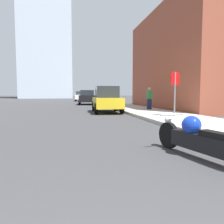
# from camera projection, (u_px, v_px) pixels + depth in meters

# --- Properties ---
(sidewalk) EXTENTS (3.17, 240.00, 0.15)m
(sidewalk) POSITION_uv_depth(u_px,v_px,m) (97.00, 100.00, 40.17)
(sidewalk) COLOR #B2ADA3
(sidewalk) RESTS_ON ground_plane
(brick_storefront) EXTENTS (11.75, 12.56, 8.04)m
(brick_storefront) POSITION_uv_depth(u_px,v_px,m) (220.00, 62.00, 18.69)
(brick_storefront) COLOR brown
(brick_storefront) RESTS_ON ground_plane
(motorcycle) EXTENTS (0.82, 2.56, 0.80)m
(motorcycle) POSITION_uv_depth(u_px,v_px,m) (201.00, 139.00, 4.08)
(motorcycle) COLOR black
(motorcycle) RESTS_ON ground_plane
(parked_car_yellow) EXTENTS (1.96, 4.15, 1.74)m
(parked_car_yellow) POSITION_uv_depth(u_px,v_px,m) (107.00, 100.00, 14.65)
(parked_car_yellow) COLOR gold
(parked_car_yellow) RESTS_ON ground_plane
(parked_car_black) EXTENTS (2.21, 4.71, 1.70)m
(parked_car_black) POSITION_uv_depth(u_px,v_px,m) (87.00, 97.00, 26.12)
(parked_car_black) COLOR black
(parked_car_black) RESTS_ON ground_plane
(parked_car_white) EXTENTS (2.27, 4.72, 1.74)m
(parked_car_white) POSITION_uv_depth(u_px,v_px,m) (81.00, 96.00, 39.33)
(parked_car_white) COLOR silver
(parked_car_white) RESTS_ON ground_plane
(stop_sign) EXTENTS (0.57, 0.26, 2.14)m
(stop_sign) POSITION_uv_depth(u_px,v_px,m) (175.00, 86.00, 10.60)
(stop_sign) COLOR slate
(stop_sign) RESTS_ON sidewalk
(pedestrian) EXTENTS (0.36, 0.22, 1.56)m
(pedestrian) POSITION_uv_depth(u_px,v_px,m) (149.00, 98.00, 15.47)
(pedestrian) COLOR #1E2347
(pedestrian) RESTS_ON sidewalk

